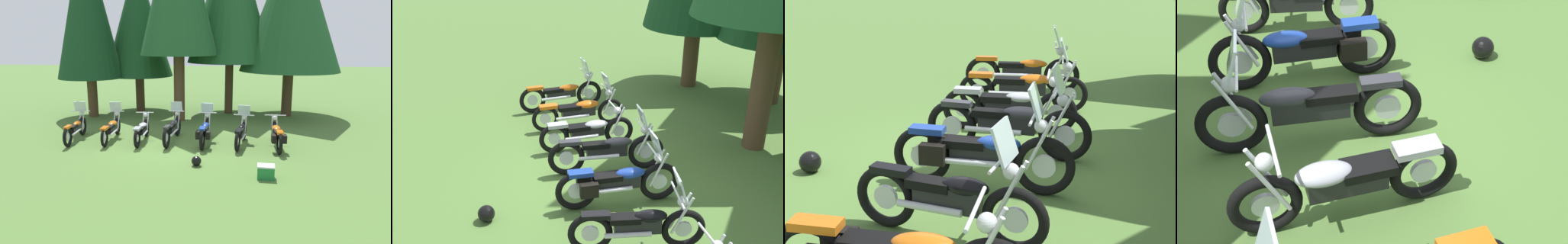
# 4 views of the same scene
# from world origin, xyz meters

# --- Properties ---
(ground_plane) EXTENTS (80.00, 80.00, 0.00)m
(ground_plane) POSITION_xyz_m (0.00, 0.00, 0.00)
(ground_plane) COLOR #4C7033
(motorcycle_0) EXTENTS (0.75, 2.34, 1.37)m
(motorcycle_0) POSITION_xyz_m (-3.71, 0.04, 0.46)
(motorcycle_0) COLOR black
(motorcycle_0) RESTS_ON ground_plane
(motorcycle_1) EXTENTS (0.68, 2.37, 1.35)m
(motorcycle_1) POSITION_xyz_m (-2.39, 0.20, 0.46)
(motorcycle_1) COLOR black
(motorcycle_1) RESTS_ON ground_plane
(motorcycle_2) EXTENTS (0.67, 2.22, 1.00)m
(motorcycle_2) POSITION_xyz_m (-1.20, 0.08, 0.44)
(motorcycle_2) COLOR black
(motorcycle_2) RESTS_ON ground_plane
(motorcycle_3) EXTENTS (0.61, 2.44, 1.39)m
(motorcycle_3) POSITION_xyz_m (-0.09, 0.23, 0.48)
(motorcycle_3) COLOR black
(motorcycle_3) RESTS_ON ground_plane
(motorcycle_4) EXTENTS (0.72, 2.33, 1.39)m
(motorcycle_4) POSITION_xyz_m (1.12, 0.02, 0.48)
(motorcycle_4) COLOR black
(motorcycle_4) RESTS_ON ground_plane
(motorcycle_5) EXTENTS (0.75, 2.17, 1.36)m
(motorcycle_5) POSITION_xyz_m (2.42, -0.05, 0.46)
(motorcycle_5) COLOR black
(motorcycle_5) RESTS_ON ground_plane
(motorcycle_6) EXTENTS (0.76, 2.36, 1.03)m
(motorcycle_6) POSITION_xyz_m (3.65, -0.24, 0.47)
(motorcycle_6) COLOR black
(motorcycle_6) RESTS_ON ground_plane
(pine_tree_0) EXTENTS (3.07, 3.07, 8.80)m
(pine_tree_0) POSITION_xyz_m (-4.66, 4.32, 5.32)
(pine_tree_0) COLOR #4C3823
(pine_tree_0) RESTS_ON ground_plane
(pine_tree_1) EXTENTS (3.48, 3.48, 7.54)m
(pine_tree_1) POSITION_xyz_m (-2.69, 5.94, 4.68)
(pine_tree_1) COLOR #42301E
(pine_tree_1) RESTS_ON ground_plane
(pine_tree_4) EXTENTS (4.77, 4.77, 8.82)m
(pine_tree_4) POSITION_xyz_m (4.82, 5.34, 5.50)
(pine_tree_4) COLOR #42301E
(pine_tree_4) RESTS_ON ground_plane
(picnic_cooler) EXTENTS (0.49, 0.39, 0.38)m
(picnic_cooler) POSITION_xyz_m (2.99, -3.16, 0.19)
(picnic_cooler) COLOR #1E7233
(picnic_cooler) RESTS_ON ground_plane
(dropped_helmet) EXTENTS (0.30, 0.30, 0.30)m
(dropped_helmet) POSITION_xyz_m (1.02, -2.34, 0.15)
(dropped_helmet) COLOR black
(dropped_helmet) RESTS_ON ground_plane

